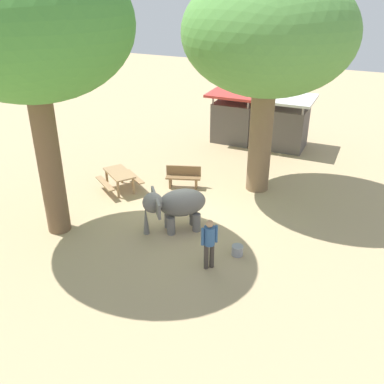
{
  "coord_description": "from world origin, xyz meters",
  "views": [
    {
      "loc": [
        5.8,
        -11.94,
        7.84
      ],
      "look_at": [
        0.19,
        0.77,
        0.8
      ],
      "focal_mm": 40.72,
      "sensor_mm": 36.0,
      "label": 1
    }
  ],
  "objects_px": {
    "person_handler": "(209,240)",
    "elephant": "(176,205)",
    "picnic_table_near": "(119,177)",
    "market_stall_red": "(235,119)",
    "wooden_bench": "(183,176)",
    "feed_bucket": "(237,250)",
    "shade_tree_main": "(28,26)",
    "shade_tree_secondary": "(268,36)",
    "market_stall_white": "(285,125)"
  },
  "relations": [
    {
      "from": "person_handler",
      "to": "elephant",
      "type": "bearing_deg",
      "value": 5.38
    },
    {
      "from": "picnic_table_near",
      "to": "market_stall_red",
      "type": "xyz_separation_m",
      "value": [
        2.28,
        7.4,
        0.55
      ]
    },
    {
      "from": "wooden_bench",
      "to": "feed_bucket",
      "type": "xyz_separation_m",
      "value": [
        3.54,
        -3.67,
        -0.31
      ]
    },
    {
      "from": "elephant",
      "to": "market_stall_red",
      "type": "relative_size",
      "value": 0.81
    },
    {
      "from": "market_stall_red",
      "to": "shade_tree_main",
      "type": "bearing_deg",
      "value": -103.35
    },
    {
      "from": "shade_tree_secondary",
      "to": "person_handler",
      "type": "bearing_deg",
      "value": -88.07
    },
    {
      "from": "market_stall_red",
      "to": "market_stall_white",
      "type": "relative_size",
      "value": 1.0
    },
    {
      "from": "person_handler",
      "to": "picnic_table_near",
      "type": "height_order",
      "value": "person_handler"
    },
    {
      "from": "shade_tree_secondary",
      "to": "wooden_bench",
      "type": "xyz_separation_m",
      "value": [
        -2.78,
        -1.08,
        -5.41
      ]
    },
    {
      "from": "wooden_bench",
      "to": "market_stall_red",
      "type": "distance_m",
      "value": 6.15
    },
    {
      "from": "shade_tree_secondary",
      "to": "feed_bucket",
      "type": "relative_size",
      "value": 22.6
    },
    {
      "from": "wooden_bench",
      "to": "market_stall_white",
      "type": "distance_m",
      "value": 6.71
    },
    {
      "from": "picnic_table_near",
      "to": "elephant",
      "type": "bearing_deg",
      "value": -173.22
    },
    {
      "from": "elephant",
      "to": "person_handler",
      "type": "bearing_deg",
      "value": 102.55
    },
    {
      "from": "shade_tree_main",
      "to": "wooden_bench",
      "type": "height_order",
      "value": "shade_tree_main"
    },
    {
      "from": "feed_bucket",
      "to": "person_handler",
      "type": "bearing_deg",
      "value": -120.6
    },
    {
      "from": "market_stall_red",
      "to": "feed_bucket",
      "type": "xyz_separation_m",
      "value": [
        3.46,
        -9.79,
        -0.98
      ]
    },
    {
      "from": "person_handler",
      "to": "feed_bucket",
      "type": "height_order",
      "value": "person_handler"
    },
    {
      "from": "elephant",
      "to": "shade_tree_main",
      "type": "distance_m",
      "value": 6.83
    },
    {
      "from": "elephant",
      "to": "wooden_bench",
      "type": "distance_m",
      "value": 3.35
    },
    {
      "from": "shade_tree_main",
      "to": "picnic_table_near",
      "type": "height_order",
      "value": "shade_tree_main"
    },
    {
      "from": "market_stall_white",
      "to": "market_stall_red",
      "type": "bearing_deg",
      "value": 180.0
    },
    {
      "from": "wooden_bench",
      "to": "picnic_table_near",
      "type": "height_order",
      "value": "wooden_bench"
    },
    {
      "from": "wooden_bench",
      "to": "feed_bucket",
      "type": "relative_size",
      "value": 4.04
    },
    {
      "from": "shade_tree_main",
      "to": "shade_tree_secondary",
      "type": "distance_m",
      "value": 7.82
    },
    {
      "from": "shade_tree_secondary",
      "to": "feed_bucket",
      "type": "bearing_deg",
      "value": -80.93
    },
    {
      "from": "shade_tree_secondary",
      "to": "shade_tree_main",
      "type": "bearing_deg",
      "value": -132.46
    },
    {
      "from": "elephant",
      "to": "market_stall_red",
      "type": "xyz_separation_m",
      "value": [
        -1.08,
        9.22,
        0.19
      ]
    },
    {
      "from": "elephant",
      "to": "shade_tree_secondary",
      "type": "xyz_separation_m",
      "value": [
        1.62,
        4.18,
        4.92
      ]
    },
    {
      "from": "shade_tree_secondary",
      "to": "market_stall_red",
      "type": "height_order",
      "value": "shade_tree_secondary"
    },
    {
      "from": "shade_tree_main",
      "to": "elephant",
      "type": "bearing_deg",
      "value": 23.27
    },
    {
      "from": "person_handler",
      "to": "wooden_bench",
      "type": "bearing_deg",
      "value": -11.86
    },
    {
      "from": "shade_tree_main",
      "to": "feed_bucket",
      "type": "bearing_deg",
      "value": 9.44
    },
    {
      "from": "elephant",
      "to": "market_stall_white",
      "type": "height_order",
      "value": "market_stall_white"
    },
    {
      "from": "picnic_table_near",
      "to": "feed_bucket",
      "type": "relative_size",
      "value": 5.78
    },
    {
      "from": "shade_tree_main",
      "to": "shade_tree_secondary",
      "type": "height_order",
      "value": "shade_tree_main"
    },
    {
      "from": "market_stall_white",
      "to": "feed_bucket",
      "type": "relative_size",
      "value": 7.0
    },
    {
      "from": "market_stall_white",
      "to": "shade_tree_main",
      "type": "bearing_deg",
      "value": -115.56
    },
    {
      "from": "person_handler",
      "to": "market_stall_red",
      "type": "distance_m",
      "value": 11.13
    },
    {
      "from": "wooden_bench",
      "to": "shade_tree_main",
      "type": "bearing_deg",
      "value": 43.45
    },
    {
      "from": "shade_tree_main",
      "to": "market_stall_white",
      "type": "xyz_separation_m",
      "value": [
        5.16,
        10.79,
        -5.37
      ]
    },
    {
      "from": "person_handler",
      "to": "picnic_table_near",
      "type": "relative_size",
      "value": 0.78
    },
    {
      "from": "elephant",
      "to": "shade_tree_secondary",
      "type": "distance_m",
      "value": 6.66
    },
    {
      "from": "person_handler",
      "to": "shade_tree_secondary",
      "type": "height_order",
      "value": "shade_tree_secondary"
    },
    {
      "from": "market_stall_red",
      "to": "market_stall_white",
      "type": "xyz_separation_m",
      "value": [
        2.6,
        0.0,
        0.0
      ]
    },
    {
      "from": "elephant",
      "to": "person_handler",
      "type": "height_order",
      "value": "person_handler"
    },
    {
      "from": "shade_tree_main",
      "to": "feed_bucket",
      "type": "height_order",
      "value": "shade_tree_main"
    },
    {
      "from": "wooden_bench",
      "to": "picnic_table_near",
      "type": "bearing_deg",
      "value": 11.69
    },
    {
      "from": "person_handler",
      "to": "market_stall_white",
      "type": "distance_m",
      "value": 10.75
    },
    {
      "from": "shade_tree_main",
      "to": "person_handler",
      "type": "bearing_deg",
      "value": 0.46
    }
  ]
}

